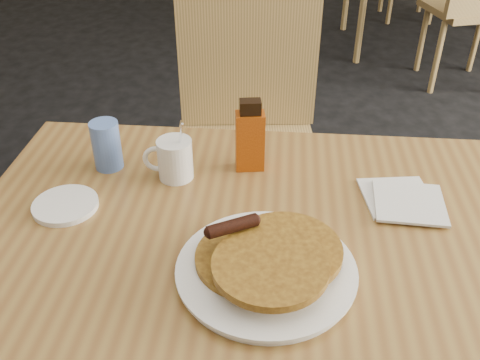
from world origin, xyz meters
The scene contains 8 objects.
main_table centered at (0.04, 0.03, 0.71)m, with size 1.25×0.89×0.75m.
chair_main_far centered at (0.02, 0.78, 0.62)m, with size 0.49×0.49×1.03m.
pancake_plate centered at (0.07, -0.11, 0.77)m, with size 0.32×0.32×0.09m.
coffee_mug centered at (-0.13, 0.20, 0.80)m, with size 0.11×0.08×0.15m.
syrup_bottle centered at (0.04, 0.24, 0.83)m, with size 0.07×0.05×0.17m.
napkin_stack centered at (0.36, 0.11, 0.76)m, with size 0.18×0.19×0.01m.
blue_tumbler centered at (-0.29, 0.24, 0.81)m, with size 0.07×0.07×0.12m, color #5375C3.
side_saucer centered at (-0.35, 0.07, 0.76)m, with size 0.14×0.14×0.01m, color white.
Camera 1 is at (0.04, -0.81, 1.43)m, focal length 40.00 mm.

